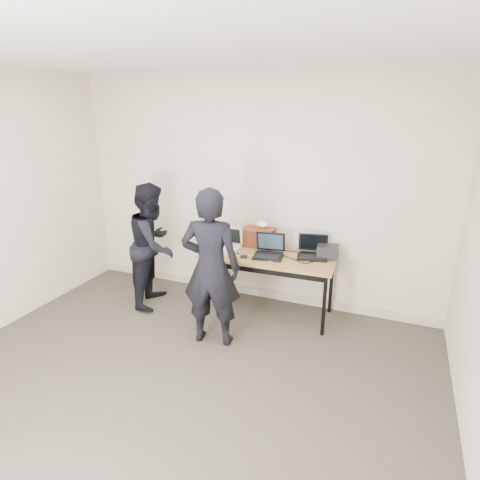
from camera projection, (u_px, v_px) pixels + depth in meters
The scene contains 13 objects.
room at pixel (140, 252), 2.77m from camera, with size 4.60×4.60×2.80m.
desk at pixel (268, 260), 4.50m from camera, with size 1.52×0.70×0.72m.
laptop_beige at pixel (226, 246), 4.63m from camera, with size 0.32×0.31×0.25m.
laptop_center at pixel (269, 251), 4.46m from camera, with size 0.36×0.35×0.25m.
laptop_right at pixel (313, 251), 4.45m from camera, with size 0.38×0.37×0.24m.
leather_satchel at pixel (259, 237), 4.70m from camera, with size 0.36×0.19×0.25m.
tissue at pixel (262, 224), 4.65m from camera, with size 0.13×0.10×0.08m, color white.
equipment_box at pixel (328, 252), 4.41m from camera, with size 0.23×0.20×0.13m, color black.
power_brick at pixel (244, 257), 4.41m from camera, with size 0.08×0.05×0.03m, color black.
cables at pixel (272, 256), 4.46m from camera, with size 1.16×0.42×0.01m.
person_typist at pixel (211, 268), 3.91m from camera, with size 0.59×0.39×1.61m, color black.
person_observer at pixel (153, 245), 4.75m from camera, with size 0.72×0.56×1.48m, color black.
baseboard at pixel (251, 291), 5.15m from camera, with size 4.50×0.03×0.10m, color #B1A993.
Camera 1 is at (1.61, -2.15, 2.32)m, focal length 30.00 mm.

